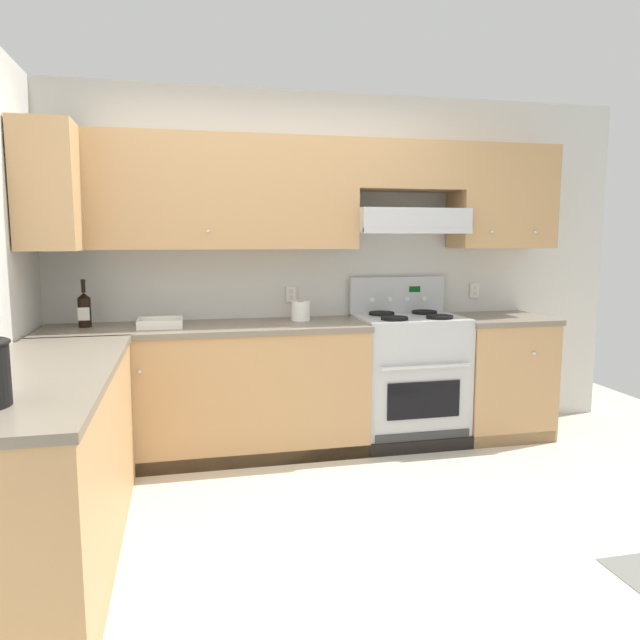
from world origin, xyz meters
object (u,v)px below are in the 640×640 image
(wine_bottle, at_px, (84,309))
(bowl, at_px, (160,324))
(stove, at_px, (409,377))
(paper_towel_roll, at_px, (301,311))

(wine_bottle, xyz_separation_m, bowl, (0.48, -0.10, -0.10))
(stove, bearing_deg, bowl, -179.72)
(bowl, bearing_deg, stove, 0.28)
(stove, bearing_deg, wine_bottle, 177.69)
(paper_towel_roll, bearing_deg, bowl, -173.87)
(bowl, height_order, paper_towel_roll, paper_towel_roll)
(wine_bottle, xyz_separation_m, paper_towel_roll, (1.46, 0.00, -0.05))
(stove, distance_m, paper_towel_roll, 0.94)
(stove, xyz_separation_m, paper_towel_roll, (-0.79, 0.10, 0.50))
(wine_bottle, bearing_deg, stove, -2.31)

